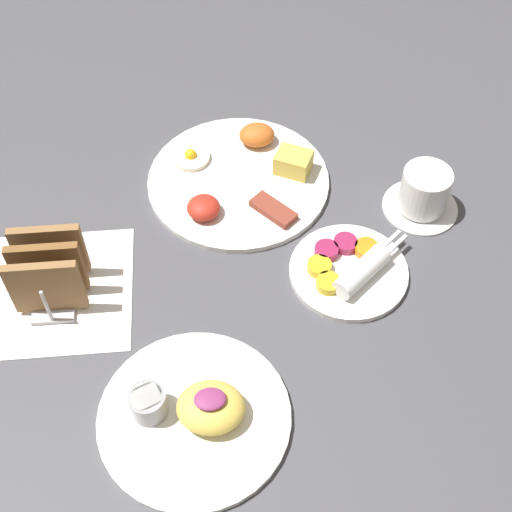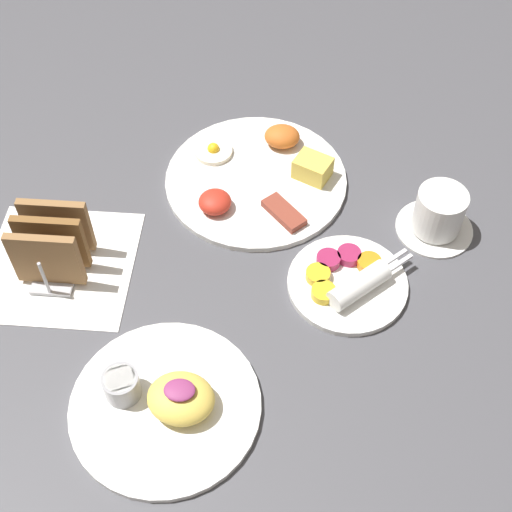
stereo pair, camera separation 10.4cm
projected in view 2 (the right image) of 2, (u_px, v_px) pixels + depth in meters
ground_plane at (210, 281)px, 1.05m from camera, size 3.00×3.00×0.00m
napkin_flat at (60, 265)px, 1.07m from camera, size 0.22×0.22×0.00m
plate_breakfast at (259, 176)px, 1.17m from camera, size 0.30×0.30×0.05m
plate_condiments at (348, 281)px, 1.04m from camera, size 0.18×0.18×0.04m
plate_foreground at (165, 402)px, 0.92m from camera, size 0.25×0.25×0.06m
toast_rack at (53, 244)px, 1.03m from camera, size 0.10×0.12×0.10m
coffee_cup at (438, 214)px, 1.09m from camera, size 0.12×0.12×0.08m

